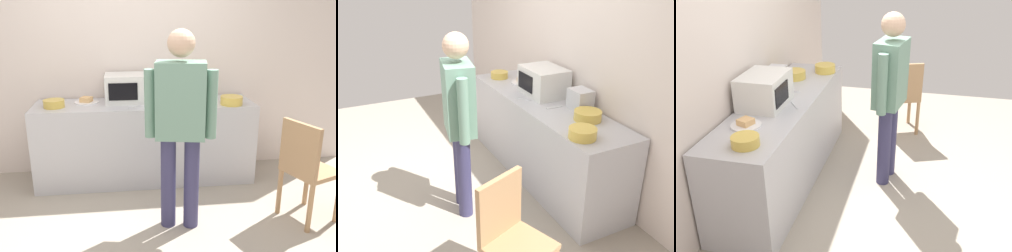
% 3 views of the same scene
% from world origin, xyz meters
% --- Properties ---
extents(ground_plane, '(6.00, 6.00, 0.00)m').
position_xyz_m(ground_plane, '(0.00, 0.00, 0.00)').
color(ground_plane, '#9E9384').
extents(back_wall, '(5.40, 0.13, 2.60)m').
position_xyz_m(back_wall, '(0.00, 1.60, 1.30)').
color(back_wall, silver).
rests_on(back_wall, ground_plane).
extents(kitchen_counter, '(2.36, 0.62, 0.88)m').
position_xyz_m(kitchen_counter, '(0.16, 1.22, 0.44)').
color(kitchen_counter, '#B7B7BC').
rests_on(kitchen_counter, ground_plane).
extents(microwave, '(0.50, 0.39, 0.30)m').
position_xyz_m(microwave, '(-0.01, 1.32, 1.03)').
color(microwave, silver).
rests_on(microwave, kitchen_counter).
extents(sandwich_plate, '(0.25, 0.25, 0.07)m').
position_xyz_m(sandwich_plate, '(-0.47, 1.30, 0.90)').
color(sandwich_plate, white).
rests_on(sandwich_plate, kitchen_counter).
extents(salad_bowl, '(0.25, 0.25, 0.09)m').
position_xyz_m(salad_bowl, '(0.78, 1.32, 0.93)').
color(salad_bowl, gold).
rests_on(salad_bowl, kitchen_counter).
extents(cereal_bowl, '(0.23, 0.23, 0.09)m').
position_xyz_m(cereal_bowl, '(1.06, 1.04, 0.93)').
color(cereal_bowl, gold).
rests_on(cereal_bowl, kitchen_counter).
extents(mixing_bowl, '(0.21, 0.21, 0.08)m').
position_xyz_m(mixing_bowl, '(-0.78, 1.15, 0.92)').
color(mixing_bowl, gold).
rests_on(mixing_bowl, kitchen_counter).
extents(toaster, '(0.22, 0.18, 0.20)m').
position_xyz_m(toaster, '(0.52, 1.42, 0.98)').
color(toaster, silver).
rests_on(toaster, kitchen_counter).
extents(fork_utensil, '(0.15, 0.12, 0.01)m').
position_xyz_m(fork_utensil, '(0.04, 1.05, 0.89)').
color(fork_utensil, silver).
rests_on(fork_utensil, kitchen_counter).
extents(spoon_utensil, '(0.03, 0.17, 0.01)m').
position_xyz_m(spoon_utensil, '(0.39, 1.21, 0.89)').
color(spoon_utensil, silver).
rests_on(spoon_utensil, kitchen_counter).
extents(person_standing, '(0.58, 0.31, 1.71)m').
position_xyz_m(person_standing, '(0.38, 0.22, 1.00)').
color(person_standing, '#36345A').
rests_on(person_standing, ground_plane).
extents(wooden_chair, '(0.52, 0.52, 0.94)m').
position_xyz_m(wooden_chair, '(1.50, 0.16, 0.52)').
color(wooden_chair, '#A87F56').
rests_on(wooden_chair, ground_plane).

